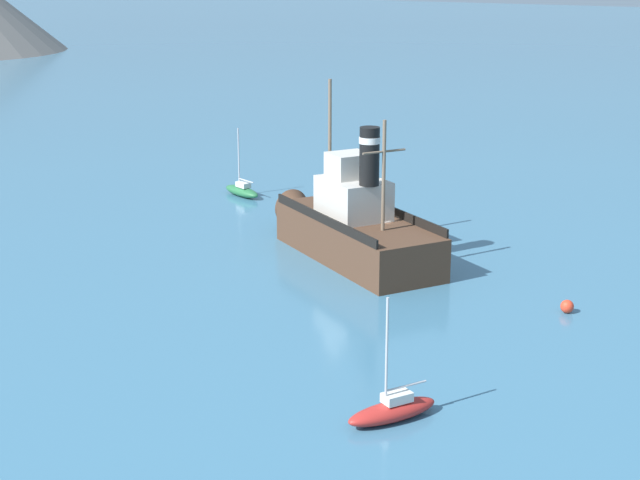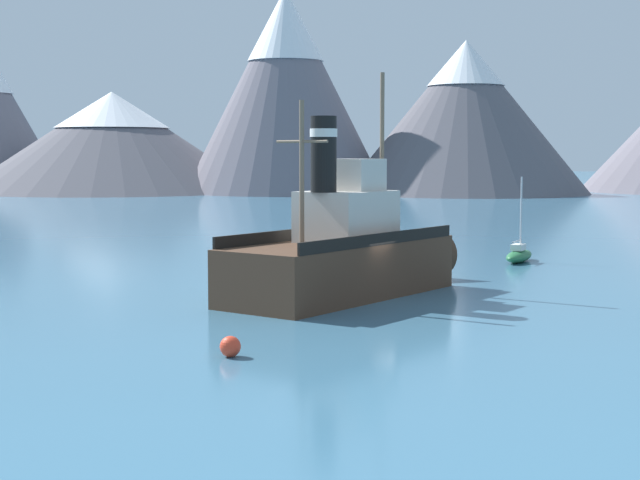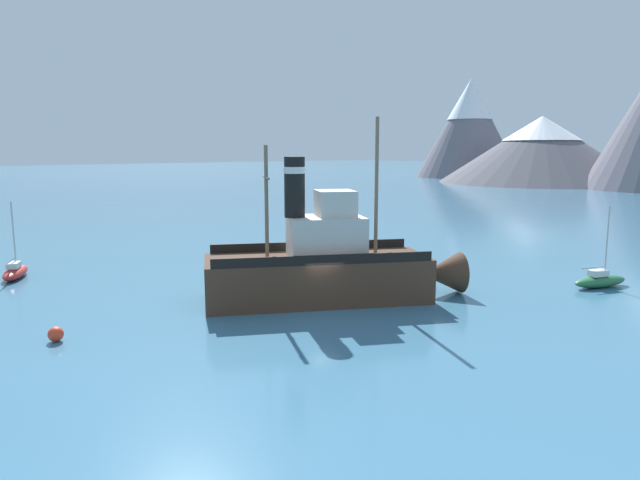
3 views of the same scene
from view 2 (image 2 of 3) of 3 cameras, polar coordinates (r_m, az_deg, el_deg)
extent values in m
plane|color=teal|center=(41.94, 2.69, -3.49)|extent=(600.00, 600.00, 0.00)
cone|color=#56545B|center=(165.19, -11.98, 5.62)|extent=(48.89, 48.89, 16.20)
cone|color=white|center=(165.33, -12.01, 7.42)|extent=(18.80, 18.80, 5.93)
cone|color=slate|center=(155.69, -2.01, 8.64)|extent=(32.13, 32.13, 31.83)
cone|color=white|center=(156.67, -2.02, 12.41)|extent=(11.99, 11.99, 11.32)
cone|color=#56545B|center=(154.47, 8.46, 7.08)|extent=(38.35, 38.35, 23.56)
cone|color=white|center=(154.99, 8.50, 10.15)|extent=(12.04, 12.04, 7.05)
cube|color=#4C3323|center=(42.60, 1.17, -1.73)|extent=(9.79, 12.60, 2.40)
cone|color=#4C3323|center=(48.60, 6.10, -0.91)|extent=(3.24, 3.25, 2.35)
cube|color=beige|center=(42.79, 1.56, 1.40)|extent=(4.59, 4.96, 2.20)
cube|color=beige|center=(43.12, 1.95, 3.82)|extent=(2.90, 2.83, 1.40)
cylinder|color=black|center=(41.32, 0.21, 5.01)|extent=(1.10, 1.10, 3.20)
cylinder|color=silver|center=(41.33, 0.21, 6.25)|extent=(1.16, 1.16, 0.35)
cylinder|color=#75604C|center=(45.02, 3.63, 4.95)|extent=(0.20, 0.20, 7.50)
cylinder|color=#75604C|center=(40.14, -1.06, 3.87)|extent=(0.20, 0.20, 6.00)
cylinder|color=#75604C|center=(40.13, -1.07, 5.75)|extent=(2.31, 1.40, 0.12)
cube|color=black|center=(43.73, -1.13, 0.36)|extent=(5.78, 9.94, 0.50)
cube|color=black|center=(41.24, 3.61, 0.06)|extent=(5.78, 9.94, 0.50)
ellipsoid|color=#286B3D|center=(57.34, 11.50, -0.92)|extent=(2.31, 3.95, 0.70)
cube|color=silver|center=(57.09, 11.46, -0.41)|extent=(0.97, 1.25, 0.36)
cylinder|color=#B7B7BC|center=(57.43, 11.62, 1.54)|extent=(0.10, 0.10, 4.20)
cylinder|color=#B7B7BC|center=(56.67, 11.36, -0.08)|extent=(0.68, 1.72, 0.08)
sphere|color=red|center=(30.37, -5.24, -6.19)|extent=(0.65, 0.65, 0.65)
camera|label=1|loc=(53.78, -67.11, 13.16)|focal=55.00mm
camera|label=3|loc=(29.39, 47.50, 7.20)|focal=32.00mm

